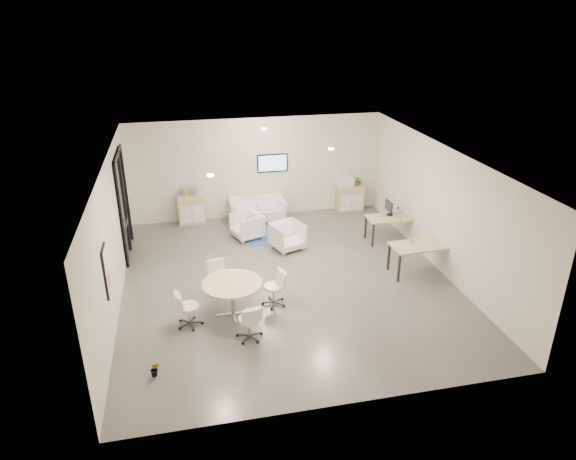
{
  "coord_description": "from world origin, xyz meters",
  "views": [
    {
      "loc": [
        -2.39,
        -11.05,
        6.32
      ],
      "look_at": [
        0.12,
        0.4,
        1.2
      ],
      "focal_mm": 32.0,
      "sensor_mm": 36.0,
      "label": 1
    }
  ],
  "objects_px": {
    "armchair_right": "(288,235)",
    "round_table": "(232,286)",
    "desk_rear": "(391,219)",
    "desk_front": "(421,248)",
    "sideboard_left": "(192,209)",
    "sideboard_right": "(350,198)",
    "loveseat": "(257,210)",
    "armchair_left": "(247,225)"
  },
  "relations": [
    {
      "from": "round_table",
      "to": "desk_rear",
      "type": "bearing_deg",
      "value": 30.89
    },
    {
      "from": "desk_rear",
      "to": "round_table",
      "type": "xyz_separation_m",
      "value": [
        -4.96,
        -2.97,
        0.06
      ]
    },
    {
      "from": "desk_rear",
      "to": "round_table",
      "type": "relative_size",
      "value": 1.09
    },
    {
      "from": "sideboard_right",
      "to": "loveseat",
      "type": "relative_size",
      "value": 0.51
    },
    {
      "from": "desk_front",
      "to": "sideboard_left",
      "type": "bearing_deg",
      "value": 138.1
    },
    {
      "from": "armchair_left",
      "to": "desk_front",
      "type": "bearing_deg",
      "value": 33.14
    },
    {
      "from": "desk_rear",
      "to": "round_table",
      "type": "bearing_deg",
      "value": -147.75
    },
    {
      "from": "desk_rear",
      "to": "armchair_right",
      "type": "bearing_deg",
      "value": 179.75
    },
    {
      "from": "desk_rear",
      "to": "desk_front",
      "type": "relative_size",
      "value": 0.92
    },
    {
      "from": "armchair_left",
      "to": "round_table",
      "type": "height_order",
      "value": "armchair_left"
    },
    {
      "from": "loveseat",
      "to": "desk_rear",
      "type": "distance_m",
      "value": 4.28
    },
    {
      "from": "desk_rear",
      "to": "sideboard_left",
      "type": "bearing_deg",
      "value": 156.9
    },
    {
      "from": "armchair_right",
      "to": "round_table",
      "type": "distance_m",
      "value": 3.61
    },
    {
      "from": "loveseat",
      "to": "armchair_right",
      "type": "distance_m",
      "value": 2.33
    },
    {
      "from": "armchair_left",
      "to": "desk_front",
      "type": "relative_size",
      "value": 0.53
    },
    {
      "from": "armchair_right",
      "to": "armchair_left",
      "type": "bearing_deg",
      "value": 115.57
    },
    {
      "from": "sideboard_left",
      "to": "round_table",
      "type": "distance_m",
      "value": 5.56
    },
    {
      "from": "armchair_right",
      "to": "desk_rear",
      "type": "xyz_separation_m",
      "value": [
        3.05,
        -0.09,
        0.24
      ]
    },
    {
      "from": "sideboard_left",
      "to": "desk_rear",
      "type": "height_order",
      "value": "sideboard_left"
    },
    {
      "from": "desk_rear",
      "to": "desk_front",
      "type": "distance_m",
      "value": 2.04
    },
    {
      "from": "sideboard_left",
      "to": "desk_front",
      "type": "bearing_deg",
      "value": -39.6
    },
    {
      "from": "sideboard_right",
      "to": "desk_rear",
      "type": "height_order",
      "value": "sideboard_right"
    },
    {
      "from": "armchair_right",
      "to": "desk_front",
      "type": "distance_m",
      "value": 3.68
    },
    {
      "from": "loveseat",
      "to": "desk_front",
      "type": "bearing_deg",
      "value": -51.39
    },
    {
      "from": "loveseat",
      "to": "desk_front",
      "type": "relative_size",
      "value": 1.11
    },
    {
      "from": "loveseat",
      "to": "armchair_right",
      "type": "xyz_separation_m",
      "value": [
        0.51,
        -2.27,
        0.07
      ]
    },
    {
      "from": "loveseat",
      "to": "armchair_right",
      "type": "height_order",
      "value": "armchair_right"
    },
    {
      "from": "armchair_left",
      "to": "desk_front",
      "type": "distance_m",
      "value": 5.09
    },
    {
      "from": "loveseat",
      "to": "armchair_left",
      "type": "distance_m",
      "value": 1.37
    },
    {
      "from": "sideboard_left",
      "to": "armchair_left",
      "type": "distance_m",
      "value": 2.12
    },
    {
      "from": "armchair_right",
      "to": "desk_rear",
      "type": "relative_size",
      "value": 0.59
    },
    {
      "from": "loveseat",
      "to": "desk_rear",
      "type": "relative_size",
      "value": 1.21
    },
    {
      "from": "loveseat",
      "to": "round_table",
      "type": "bearing_deg",
      "value": -104.68
    },
    {
      "from": "sideboard_left",
      "to": "armchair_left",
      "type": "relative_size",
      "value": 1.15
    },
    {
      "from": "desk_front",
      "to": "round_table",
      "type": "distance_m",
      "value": 4.99
    },
    {
      "from": "sideboard_right",
      "to": "loveseat",
      "type": "distance_m",
      "value": 3.19
    },
    {
      "from": "armchair_left",
      "to": "desk_rear",
      "type": "distance_m",
      "value": 4.22
    },
    {
      "from": "sideboard_left",
      "to": "sideboard_right",
      "type": "bearing_deg",
      "value": 0.07
    },
    {
      "from": "sideboard_right",
      "to": "armchair_left",
      "type": "relative_size",
      "value": 1.07
    },
    {
      "from": "armchair_right",
      "to": "loveseat",
      "type": "bearing_deg",
      "value": 82.74
    },
    {
      "from": "sideboard_left",
      "to": "armchair_left",
      "type": "height_order",
      "value": "sideboard_left"
    },
    {
      "from": "loveseat",
      "to": "desk_front",
      "type": "height_order",
      "value": "desk_front"
    }
  ]
}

